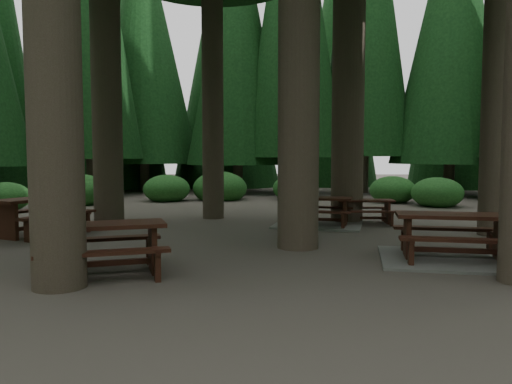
{
  "coord_description": "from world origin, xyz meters",
  "views": [
    {
      "loc": [
        0.24,
        -9.98,
        1.9
      ],
      "look_at": [
        -0.08,
        0.87,
        1.1
      ],
      "focal_mm": 35.0,
      "sensor_mm": 36.0,
      "label": 1
    }
  ],
  "objects_px": {
    "picnic_table_c": "(318,216)",
    "picnic_table_d": "(365,208)",
    "picnic_table_b": "(38,210)",
    "picnic_table_a": "(453,244)",
    "picnic_table_e": "(103,241)"
  },
  "relations": [
    {
      "from": "picnic_table_a",
      "to": "picnic_table_b",
      "type": "distance_m",
      "value": 9.26
    },
    {
      "from": "picnic_table_e",
      "to": "picnic_table_d",
      "type": "bearing_deg",
      "value": 30.1
    },
    {
      "from": "picnic_table_c",
      "to": "picnic_table_a",
      "type": "bearing_deg",
      "value": -52.88
    },
    {
      "from": "picnic_table_a",
      "to": "picnic_table_c",
      "type": "xyz_separation_m",
      "value": [
        -2.0,
        4.44,
        -0.04
      ]
    },
    {
      "from": "picnic_table_c",
      "to": "picnic_table_e",
      "type": "xyz_separation_m",
      "value": [
        -3.93,
        -5.68,
        0.29
      ]
    },
    {
      "from": "picnic_table_c",
      "to": "picnic_table_d",
      "type": "height_order",
      "value": "picnic_table_c"
    },
    {
      "from": "picnic_table_a",
      "to": "picnic_table_c",
      "type": "height_order",
      "value": "picnic_table_a"
    },
    {
      "from": "picnic_table_b",
      "to": "picnic_table_d",
      "type": "distance_m",
      "value": 8.5
    },
    {
      "from": "picnic_table_b",
      "to": "picnic_table_c",
      "type": "height_order",
      "value": "picnic_table_b"
    },
    {
      "from": "picnic_table_b",
      "to": "picnic_table_e",
      "type": "relative_size",
      "value": 1.11
    },
    {
      "from": "picnic_table_d",
      "to": "picnic_table_e",
      "type": "height_order",
      "value": "picnic_table_e"
    },
    {
      "from": "picnic_table_d",
      "to": "picnic_table_e",
      "type": "distance_m",
      "value": 8.14
    },
    {
      "from": "picnic_table_b",
      "to": "picnic_table_d",
      "type": "bearing_deg",
      "value": -49.51
    },
    {
      "from": "picnic_table_a",
      "to": "picnic_table_c",
      "type": "relative_size",
      "value": 1.07
    },
    {
      "from": "picnic_table_b",
      "to": "picnic_table_e",
      "type": "bearing_deg",
      "value": -118.36
    }
  ]
}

